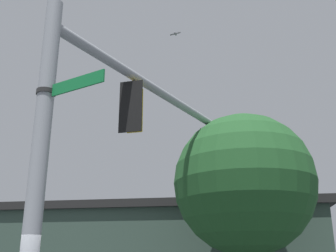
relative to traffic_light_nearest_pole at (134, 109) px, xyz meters
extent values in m
cylinder|color=gray|center=(-0.72, -2.45, -2.07)|extent=(0.30, 0.30, 6.75)
cylinder|color=gray|center=(0.34, 1.12, 0.81)|extent=(2.32, 7.20, 0.22)
cylinder|color=black|center=(0.00, -0.02, 0.61)|extent=(0.08, 0.08, 0.18)
cube|color=gold|center=(0.00, -0.02, -0.01)|extent=(0.36, 0.30, 1.05)
sphere|color=#590F0F|center=(0.00, 0.17, 0.34)|extent=(0.22, 0.22, 0.22)
cube|color=gold|center=(0.00, 0.19, 0.44)|extent=(0.24, 0.20, 0.03)
sphere|color=yellow|center=(0.00, 0.17, -0.01)|extent=(0.22, 0.22, 0.22)
cube|color=gold|center=(0.00, 0.19, 0.09)|extent=(0.24, 0.20, 0.03)
sphere|color=#0F4C19|center=(0.00, 0.17, -0.36)|extent=(0.22, 0.22, 0.22)
cube|color=gold|center=(0.00, 0.19, -0.26)|extent=(0.24, 0.20, 0.03)
cube|color=black|center=(0.00, -0.19, -0.01)|extent=(0.54, 0.03, 1.22)
cylinder|color=black|center=(1.12, 3.76, 0.61)|extent=(0.08, 0.08, 0.18)
cube|color=gold|center=(1.12, 3.76, -0.01)|extent=(0.36, 0.30, 1.05)
sphere|color=#590F0F|center=(1.12, 3.95, 0.34)|extent=(0.22, 0.22, 0.22)
cube|color=gold|center=(1.12, 3.97, 0.44)|extent=(0.24, 0.20, 0.03)
sphere|color=yellow|center=(1.12, 3.95, -0.01)|extent=(0.22, 0.22, 0.22)
cube|color=gold|center=(1.12, 3.97, 0.09)|extent=(0.24, 0.20, 0.03)
sphere|color=#0F4C19|center=(1.12, 3.95, -0.36)|extent=(0.22, 0.22, 0.22)
cube|color=gold|center=(1.12, 3.97, -0.26)|extent=(0.24, 0.20, 0.03)
cube|color=black|center=(1.12, 3.59, -0.01)|extent=(0.54, 0.03, 1.22)
cube|color=#147238|center=(-0.01, -2.66, -0.53)|extent=(1.11, 0.35, 0.22)
cube|color=white|center=(-0.01, -2.64, -0.53)|extent=(1.10, 0.33, 0.04)
cylinder|color=#262626|center=(-0.72, -2.45, -0.53)|extent=(0.34, 0.34, 0.08)
ellipsoid|color=gray|center=(0.18, 3.19, 3.79)|extent=(0.08, 0.21, 0.07)
cube|color=gray|center=(0.20, 3.19, 3.80)|extent=(0.31, 0.07, 0.06)
cube|color=gray|center=(0.16, 3.19, 3.80)|extent=(0.31, 0.07, 0.06)
cube|color=black|center=(-2.01, 9.94, -1.23)|extent=(13.80, 9.42, 0.30)
sphere|color=#1E4C23|center=(2.04, 4.08, -1.07)|extent=(4.19, 4.19, 4.19)
camera|label=1|loc=(3.10, -8.29, -3.40)|focal=44.30mm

